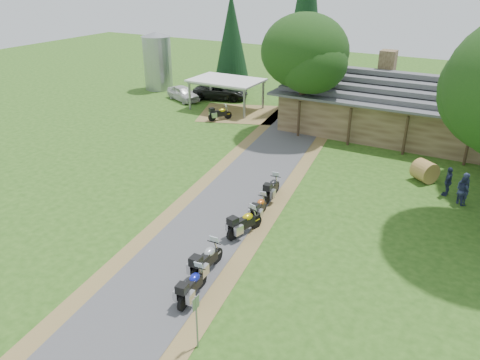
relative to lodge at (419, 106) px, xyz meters
The scene contains 21 objects.
ground 24.86m from the lodge, 104.04° to the right, with size 120.00×120.00×0.00m, color #274E15.
driveway 21.17m from the lodge, 108.00° to the right, with size 46.00×46.00×0.00m, color #49494B.
lodge is the anchor object (origin of this frame).
silo 27.33m from the lodge, behind, with size 2.94×2.94×5.97m, color gray.
carport 16.84m from the lodge, behind, with size 6.38×4.25×2.76m, color silver, non-canonical shape.
car_white_sedan 22.16m from the lodge, behind, with size 5.35×2.26×1.78m, color silver.
car_dark_suv 19.33m from the lodge, behind, with size 5.89×2.51×2.25m, color black.
motorcycle_row_a 25.19m from the lodge, 99.39° to the right, with size 1.94×0.63×1.33m, color #131A98, non-canonical shape.
motorcycle_row_b 23.57m from the lodge, 101.07° to the right, with size 2.15×0.70×1.47m, color #9EA0A6, non-canonical shape.
motorcycle_row_c 20.07m from the lodge, 103.41° to the right, with size 2.06×0.67×1.41m, color #CBB20A, non-canonical shape.
motorcycle_row_d 18.27m from the lodge, 105.23° to the right, with size 1.82×0.59×1.24m, color #D25B19, non-canonical shape.
motorcycle_row_e 16.13m from the lodge, 108.84° to the right, with size 1.99×0.65×1.36m, color black, non-canonical shape.
motorcycle_carport_a 16.10m from the lodge, 166.04° to the right, with size 1.93×0.63×1.32m, color gold, non-canonical shape.
person_a 11.61m from the lodge, 67.51° to the right, with size 0.63×0.45×2.21m, color navy.
person_b 11.64m from the lodge, 67.62° to the right, with size 0.55×0.40×1.95m, color navy.
person_c 10.64m from the lodge, 70.35° to the right, with size 0.58×0.42×2.06m, color navy.
hay_bale 8.90m from the lodge, 76.38° to the right, with size 1.32×1.32×1.21m, color olive.
sign_post 27.07m from the lodge, 95.16° to the right, with size 0.40×0.07×2.20m, color gray, non-canonical shape.
oak_lodge_left 9.35m from the lodge, 155.38° to the right, with size 6.55×6.55×10.34m, color black, non-canonical shape.
cedar_near 12.21m from the lodge, 165.97° to the left, with size 4.14×4.14×15.37m, color black.
cedar_far 21.22m from the lodge, 162.91° to the left, with size 3.72×3.72×9.96m, color black.
Camera 1 is at (10.91, -13.10, 12.18)m, focal length 35.00 mm.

